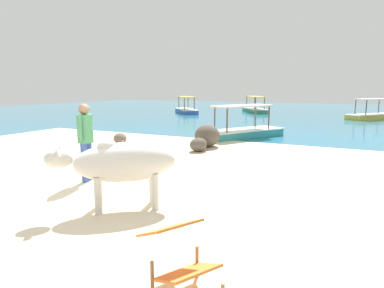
{
  "coord_description": "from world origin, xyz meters",
  "views": [
    {
      "loc": [
        3.78,
        -4.47,
        1.98
      ],
      "look_at": [
        0.18,
        3.0,
        0.55
      ],
      "focal_mm": 30.54,
      "sensor_mm": 36.0,
      "label": 1
    }
  ],
  "objects_px": {
    "bottle": "(123,147)",
    "boat_green": "(255,109)",
    "cow": "(122,163)",
    "person_standing": "(85,136)",
    "boat_yellow": "(372,115)",
    "deck_chair_far": "(178,251)",
    "boat_blue": "(186,109)",
    "boat_teal": "(242,131)",
    "low_bench_table": "(120,153)"
  },
  "relations": [
    {
      "from": "bottle",
      "to": "boat_yellow",
      "type": "height_order",
      "value": "boat_yellow"
    },
    {
      "from": "cow",
      "to": "boat_green",
      "type": "height_order",
      "value": "boat_green"
    },
    {
      "from": "person_standing",
      "to": "deck_chair_far",
      "type": "bearing_deg",
      "value": -50.2
    },
    {
      "from": "cow",
      "to": "bottle",
      "type": "relative_size",
      "value": 6.15
    },
    {
      "from": "low_bench_table",
      "to": "boat_yellow",
      "type": "height_order",
      "value": "boat_yellow"
    },
    {
      "from": "cow",
      "to": "boat_blue",
      "type": "bearing_deg",
      "value": -105.94
    },
    {
      "from": "deck_chair_far",
      "to": "person_standing",
      "type": "bearing_deg",
      "value": 174.14
    },
    {
      "from": "deck_chair_far",
      "to": "boat_teal",
      "type": "bearing_deg",
      "value": 133.23
    },
    {
      "from": "deck_chair_far",
      "to": "boat_blue",
      "type": "bearing_deg",
      "value": 146.04
    },
    {
      "from": "deck_chair_far",
      "to": "boat_blue",
      "type": "distance_m",
      "value": 22.93
    },
    {
      "from": "low_bench_table",
      "to": "deck_chair_far",
      "type": "height_order",
      "value": "deck_chair_far"
    },
    {
      "from": "deck_chair_far",
      "to": "boat_yellow",
      "type": "relative_size",
      "value": 0.26
    },
    {
      "from": "bottle",
      "to": "boat_green",
      "type": "xyz_separation_m",
      "value": [
        -2.02,
        19.81,
        -0.28
      ]
    },
    {
      "from": "cow",
      "to": "boat_yellow",
      "type": "distance_m",
      "value": 20.13
    },
    {
      "from": "cow",
      "to": "boat_yellow",
      "type": "xyz_separation_m",
      "value": [
        4.53,
        19.6,
        -0.51
      ]
    },
    {
      "from": "boat_teal",
      "to": "boat_green",
      "type": "relative_size",
      "value": 1.01
    },
    {
      "from": "bottle",
      "to": "deck_chair_far",
      "type": "bearing_deg",
      "value": -46.69
    },
    {
      "from": "low_bench_table",
      "to": "boat_green",
      "type": "xyz_separation_m",
      "value": [
        -1.89,
        19.77,
        -0.1
      ]
    },
    {
      "from": "boat_green",
      "to": "cow",
      "type": "bearing_deg",
      "value": -23.21
    },
    {
      "from": "boat_teal",
      "to": "boat_yellow",
      "type": "xyz_separation_m",
      "value": [
        5.14,
        11.14,
        0.0
      ]
    },
    {
      "from": "bottle",
      "to": "boat_yellow",
      "type": "xyz_separation_m",
      "value": [
        6.21,
        17.4,
        -0.28
      ]
    },
    {
      "from": "boat_blue",
      "to": "deck_chair_far",
      "type": "bearing_deg",
      "value": -12.59
    },
    {
      "from": "deck_chair_far",
      "to": "boat_yellow",
      "type": "distance_m",
      "value": 21.29
    },
    {
      "from": "deck_chair_far",
      "to": "boat_teal",
      "type": "xyz_separation_m",
      "value": [
        -2.44,
        9.98,
        -0.13
      ]
    },
    {
      "from": "boat_yellow",
      "to": "boat_green",
      "type": "relative_size",
      "value": 0.96
    },
    {
      "from": "boat_blue",
      "to": "boat_teal",
      "type": "xyz_separation_m",
      "value": [
        7.81,
        -10.54,
        0.0
      ]
    },
    {
      "from": "low_bench_table",
      "to": "boat_blue",
      "type": "relative_size",
      "value": 0.24
    },
    {
      "from": "boat_yellow",
      "to": "boat_green",
      "type": "bearing_deg",
      "value": 113.98
    },
    {
      "from": "cow",
      "to": "person_standing",
      "type": "distance_m",
      "value": 1.95
    },
    {
      "from": "person_standing",
      "to": "boat_yellow",
      "type": "relative_size",
      "value": 0.46
    },
    {
      "from": "low_bench_table",
      "to": "deck_chair_far",
      "type": "distance_m",
      "value": 5.22
    },
    {
      "from": "low_bench_table",
      "to": "boat_yellow",
      "type": "relative_size",
      "value": 0.24
    },
    {
      "from": "cow",
      "to": "bottle",
      "type": "height_order",
      "value": "cow"
    },
    {
      "from": "bottle",
      "to": "boat_yellow",
      "type": "distance_m",
      "value": 18.48
    },
    {
      "from": "low_bench_table",
      "to": "person_standing",
      "type": "relative_size",
      "value": 0.53
    },
    {
      "from": "boat_teal",
      "to": "boat_yellow",
      "type": "relative_size",
      "value": 1.05
    },
    {
      "from": "cow",
      "to": "person_standing",
      "type": "xyz_separation_m",
      "value": [
        -1.68,
        0.97,
        0.19
      ]
    },
    {
      "from": "boat_blue",
      "to": "person_standing",
      "type": "bearing_deg",
      "value": -18.62
    },
    {
      "from": "deck_chair_far",
      "to": "boat_green",
      "type": "relative_size",
      "value": 0.25
    },
    {
      "from": "low_bench_table",
      "to": "boat_yellow",
      "type": "bearing_deg",
      "value": 50.68
    },
    {
      "from": "deck_chair_far",
      "to": "boat_green",
      "type": "xyz_separation_m",
      "value": [
        -5.52,
        23.52,
        -0.13
      ]
    },
    {
      "from": "cow",
      "to": "boat_green",
      "type": "xyz_separation_m",
      "value": [
        -3.7,
        22.01,
        -0.51
      ]
    },
    {
      "from": "deck_chair_far",
      "to": "boat_yellow",
      "type": "bearing_deg",
      "value": 112.21
    },
    {
      "from": "cow",
      "to": "boat_blue",
      "type": "xyz_separation_m",
      "value": [
        -8.42,
        19.01,
        -0.51
      ]
    },
    {
      "from": "person_standing",
      "to": "boat_green",
      "type": "distance_m",
      "value": 21.15
    },
    {
      "from": "person_standing",
      "to": "boat_yellow",
      "type": "distance_m",
      "value": 19.65
    },
    {
      "from": "boat_blue",
      "to": "boat_yellow",
      "type": "distance_m",
      "value": 12.96
    },
    {
      "from": "boat_teal",
      "to": "cow",
      "type": "bearing_deg",
      "value": -144.22
    },
    {
      "from": "bottle",
      "to": "boat_green",
      "type": "height_order",
      "value": "boat_green"
    },
    {
      "from": "person_standing",
      "to": "boat_green",
      "type": "height_order",
      "value": "person_standing"
    }
  ]
}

